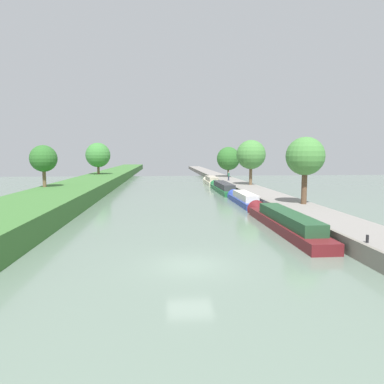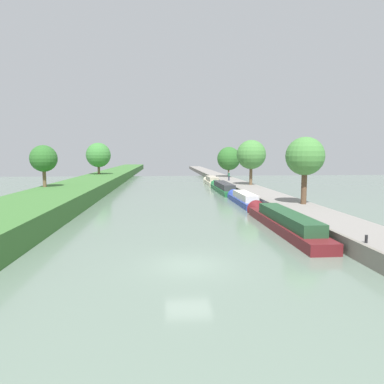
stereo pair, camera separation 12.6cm
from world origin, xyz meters
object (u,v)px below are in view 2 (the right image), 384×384
Objects in this scene: narrowboat_green at (222,188)px; mooring_bollard_near at (366,239)px; person_walking at (229,176)px; mooring_bollard_far at (216,177)px; narrowboat_blue at (243,199)px; narrowboat_cream at (211,181)px; narrowboat_maroon at (282,221)px.

narrowboat_green is 37.71m from mooring_bollard_near.
mooring_bollard_near is at bearing -91.31° from person_walking.
mooring_bollard_near and mooring_bollard_far have the same top height.
person_walking is 3.69× the size of mooring_bollard_far.
narrowboat_blue is 23.69m from mooring_bollard_near.
narrowboat_green is 1.42× the size of narrowboat_cream.
narrowboat_cream is at bearing 90.42° from narrowboat_blue.
person_walking is at bearing 88.69° from mooring_bollard_near.
person_walking is 8.69m from mooring_bollard_far.
mooring_bollard_near is (1.85, -37.66, 0.62)m from narrowboat_green.
narrowboat_cream is at bearing 90.10° from narrowboat_green.
narrowboat_blue is (0.20, 14.92, -0.07)m from narrowboat_maroon.
narrowboat_green is at bearing -89.90° from narrowboat_cream.
mooring_bollard_far is (-1.10, 8.59, -0.65)m from person_walking.
narrowboat_cream is at bearing 131.14° from person_walking.
narrowboat_cream is 5.55m from mooring_bollard_far.
mooring_bollard_near reaches higher than narrowboat_blue.
narrowboat_blue is 25.20× the size of mooring_bollard_near.
narrowboat_maroon is at bearing -92.26° from mooring_bollard_far.
narrowboat_blue is 6.83× the size of person_walking.
narrowboat_maroon reaches higher than mooring_bollard_near.
narrowboat_blue is 27.58m from narrowboat_cream.
narrowboat_cream is (0.00, 42.50, 0.02)m from narrowboat_maroon.
narrowboat_green is (0.03, 28.96, -0.02)m from narrowboat_maroon.
narrowboat_cream is 24.99× the size of mooring_bollard_near.
person_walking reaches higher than mooring_bollard_far.
mooring_bollard_far is (1.85, 18.73, 0.62)m from narrowboat_green.
narrowboat_cream is 6.77× the size of person_walking.
mooring_bollard_far is at bearing 87.07° from narrowboat_blue.
narrowboat_cream reaches higher than narrowboat_maroon.
person_walking is 3.69× the size of mooring_bollard_near.
narrowboat_maroon reaches higher than mooring_bollard_far.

